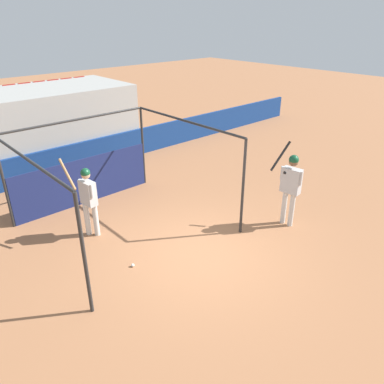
# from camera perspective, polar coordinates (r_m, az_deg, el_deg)

# --- Properties ---
(ground_plane) EXTENTS (60.00, 60.00, 0.00)m
(ground_plane) POSITION_cam_1_polar(r_m,az_deg,el_deg) (8.75, 1.22, -9.36)
(ground_plane) COLOR #9E6642
(outfield_wall) EXTENTS (24.00, 0.12, 1.00)m
(outfield_wall) POSITION_cam_1_polar(r_m,az_deg,el_deg) (13.49, -18.17, 4.76)
(outfield_wall) COLOR navy
(outfield_wall) RESTS_ON ground
(bleacher_section) EXTENTS (5.95, 3.20, 2.68)m
(bleacher_section) POSITION_cam_1_polar(r_m,az_deg,el_deg) (14.72, -21.43, 9.39)
(bleacher_section) COLOR #9E9E99
(bleacher_section) RESTS_ON ground
(batting_cage) EXTENTS (4.23, 4.20, 2.49)m
(batting_cage) POSITION_cam_1_polar(r_m,az_deg,el_deg) (10.44, -14.75, 2.76)
(batting_cage) COLOR #282828
(batting_cage) RESTS_ON ground
(player_batter) EXTENTS (0.54, 0.87, 1.95)m
(player_batter) POSITION_cam_1_polar(r_m,az_deg,el_deg) (9.25, -15.60, -0.55)
(player_batter) COLOR silver
(player_batter) RESTS_ON ground
(player_waiting) EXTENTS (0.53, 0.78, 2.17)m
(player_waiting) POSITION_cam_1_polar(r_m,az_deg,el_deg) (9.66, 14.80, 1.37)
(player_waiting) COLOR silver
(player_waiting) RESTS_ON ground
(baseball) EXTENTS (0.07, 0.07, 0.07)m
(baseball) POSITION_cam_1_polar(r_m,az_deg,el_deg) (8.42, -9.02, -10.97)
(baseball) COLOR white
(baseball) RESTS_ON ground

